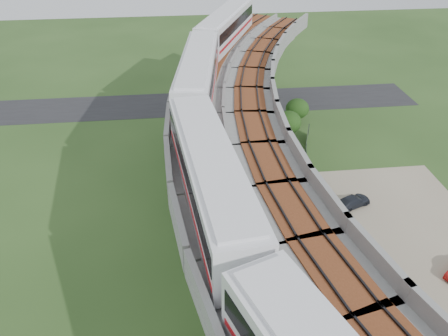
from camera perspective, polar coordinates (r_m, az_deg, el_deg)
The scene contains 14 objects.
ground at distance 37.18m, azimuth 0.53°, elevation -10.97°, with size 160.00×160.00×0.00m, color #2A461C.
dirt_lot at distance 39.59m, azimuth 21.84°, elevation -10.62°, with size 18.00×26.00×0.04m, color gray.
asphalt_road at distance 62.25m, azimuth -2.78°, elevation 8.47°, with size 60.00×8.00×0.03m, color #232326.
viaduct at distance 32.21m, azimuth 7.42°, elevation 1.34°, with size 19.58×73.98×11.40m.
metro_train at distance 30.25m, azimuth 1.25°, elevation 6.48°, with size 10.67×61.34×3.64m.
fence at distance 38.77m, azimuth 15.17°, elevation -8.68°, with size 3.87×38.73×1.50m.
tree_0 at distance 56.57m, azimuth 9.55°, elevation 7.66°, with size 2.96×2.96×3.30m.
tree_1 at distance 52.16m, azimuth 8.37°, elevation 5.94°, with size 3.11×3.11×3.71m.
tree_2 at distance 47.00m, azimuth 8.29°, elevation 2.00°, with size 2.64×2.64×3.00m.
tree_3 at distance 41.03m, azimuth 9.14°, elevation -2.89°, with size 3.19×3.19×3.40m.
tree_4 at distance 35.75m, azimuth 12.39°, elevation -10.32°, with size 1.85×1.85×2.52m.
tree_5 at distance 31.74m, azimuth 16.36°, elevation -17.52°, with size 2.01×2.01×2.84m.
car_white at distance 34.06m, azimuth 18.63°, elevation -17.06°, with size 1.36×3.37×1.15m, color silver.
car_dark at distance 43.39m, azimuth 16.52°, elevation -4.17°, with size 1.48×3.65×1.06m, color black.
Camera 1 is at (-3.30, -26.57, 25.79)m, focal length 35.00 mm.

